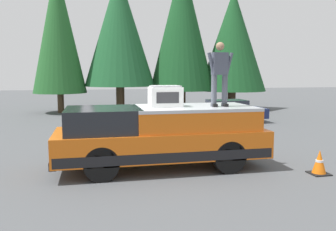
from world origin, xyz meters
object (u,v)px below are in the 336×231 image
at_px(pickup_truck, 161,136).
at_px(person_on_truck_bed, 220,72).
at_px(parked_car_navy, 225,111).
at_px(compressor_unit, 165,96).
at_px(traffic_cone, 319,163).

xyz_separation_m(pickup_truck, person_on_truck_bed, (-0.24, -1.53, 1.68)).
bearing_deg(pickup_truck, parked_car_navy, -32.32).
relative_size(compressor_unit, person_on_truck_bed, 0.50).
relative_size(person_on_truck_bed, parked_car_navy, 0.41).
bearing_deg(parked_car_navy, traffic_cone, 173.19).
bearing_deg(traffic_cone, person_on_truck_bed, 62.01).
relative_size(person_on_truck_bed, traffic_cone, 2.73).
height_order(pickup_truck, compressor_unit, compressor_unit).
bearing_deg(parked_car_navy, pickup_truck, 147.68).
distance_m(pickup_truck, traffic_cone, 4.08).
bearing_deg(person_on_truck_bed, parked_car_navy, -22.83).
xyz_separation_m(pickup_truck, traffic_cone, (-1.44, -3.78, -0.58)).
distance_m(pickup_truck, compressor_unit, 1.06).
distance_m(compressor_unit, traffic_cone, 4.27).
distance_m(compressor_unit, parked_car_navy, 9.12).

